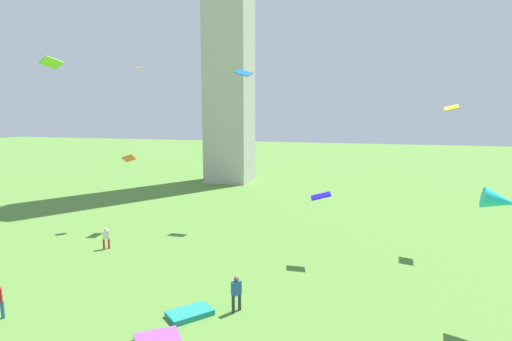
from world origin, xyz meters
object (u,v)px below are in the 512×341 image
(kite_flying_0, at_px, (321,196))
(kite_bundle_0, at_px, (157,340))
(person_2, at_px, (106,237))
(kite_flying_5, at_px, (499,201))
(kite_flying_1, at_px, (452,108))
(kite_flying_6, at_px, (51,63))
(kite_bundle_1, at_px, (190,313))
(kite_flying_4, at_px, (129,158))
(kite_flying_3, at_px, (243,73))
(person_1, at_px, (236,292))
(kite_flying_2, at_px, (138,68))

(kite_flying_0, height_order, kite_bundle_0, kite_flying_0)
(person_2, distance_m, kite_flying_5, 24.86)
(kite_flying_1, distance_m, kite_flying_6, 27.92)
(kite_flying_0, relative_size, kite_flying_5, 0.86)
(kite_bundle_1, bearing_deg, kite_flying_4, 131.20)
(kite_flying_1, xyz_separation_m, kite_bundle_0, (-14.28, -17.59, -10.03))
(kite_flying_6, bearing_deg, kite_flying_0, -64.56)
(kite_flying_1, distance_m, kite_bundle_0, 24.78)
(kite_bundle_0, bearing_deg, kite_flying_4, 125.12)
(kite_flying_0, relative_size, kite_flying_3, 0.92)
(kite_flying_5, distance_m, kite_bundle_1, 15.64)
(person_1, distance_m, person_2, 13.60)
(person_1, xyz_separation_m, kite_flying_6, (-14.41, 4.98, 12.09))
(kite_flying_5, height_order, kite_flying_6, kite_flying_6)
(kite_bundle_0, bearing_deg, person_2, 133.72)
(kite_flying_0, distance_m, kite_flying_4, 16.77)
(kite_flying_0, bearing_deg, kite_flying_4, -20.26)
(kite_flying_4, distance_m, kite_bundle_0, 19.46)
(kite_flying_1, xyz_separation_m, kite_flying_6, (-26.26, -9.01, 2.95))
(kite_flying_0, bearing_deg, kite_flying_3, -55.60)
(person_2, xyz_separation_m, kite_flying_2, (-1.73, 8.15, 12.81))
(kite_flying_1, distance_m, kite_flying_5, 12.26)
(person_2, distance_m, kite_bundle_0, 13.86)
(kite_bundle_0, relative_size, kite_bundle_1, 0.87)
(kite_flying_2, xyz_separation_m, kite_bundle_0, (11.29, -18.16, -13.57))
(kite_flying_5, bearing_deg, kite_flying_4, 76.22)
(kite_flying_1, relative_size, kite_flying_2, 1.62)
(kite_flying_2, height_order, kite_flying_3, kite_flying_2)
(kite_flying_2, height_order, kite_flying_5, kite_flying_2)
(kite_flying_3, distance_m, kite_flying_6, 15.21)
(kite_flying_0, height_order, kite_flying_4, kite_flying_4)
(kite_flying_6, bearing_deg, kite_flying_5, -80.15)
(kite_bundle_1, bearing_deg, kite_flying_1, 47.22)
(kite_flying_0, bearing_deg, kite_bundle_1, 51.55)
(kite_flying_3, height_order, kite_flying_4, kite_flying_3)
(kite_flying_3, relative_size, kite_bundle_1, 0.73)
(kite_flying_4, relative_size, kite_bundle_1, 0.69)
(person_2, xyz_separation_m, kite_flying_4, (-1.11, 5.17, 5.12))
(kite_flying_0, bearing_deg, person_2, -1.89)
(person_2, xyz_separation_m, kite_flying_1, (23.85, 7.59, 9.28))
(kite_flying_2, bearing_deg, kite_flying_5, 103.81)
(kite_flying_2, height_order, kite_flying_6, kite_flying_2)
(kite_flying_0, bearing_deg, kite_flying_6, 1.72)
(kite_flying_3, distance_m, kite_flying_4, 12.25)
(person_1, bearing_deg, kite_bundle_1, -29.11)
(kite_flying_6, distance_m, kite_bundle_0, 19.63)
(person_1, height_order, kite_flying_1, kite_flying_1)
(person_1, relative_size, kite_flying_2, 1.90)
(kite_flying_5, relative_size, kite_flying_6, 1.24)
(kite_flying_4, bearing_deg, kite_flying_1, 81.30)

